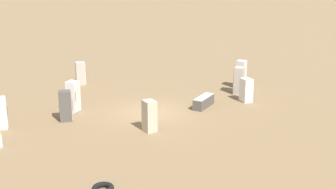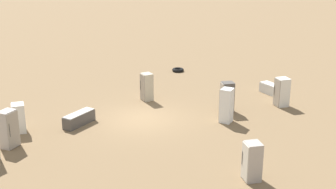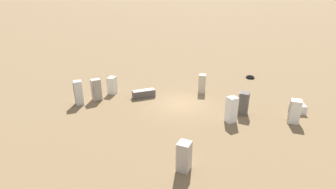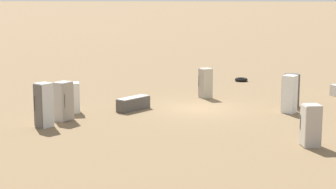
# 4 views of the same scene
# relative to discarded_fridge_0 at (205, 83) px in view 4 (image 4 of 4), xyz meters

# --- Properties ---
(ground_plane) EXTENTS (1000.00, 1000.00, 0.00)m
(ground_plane) POSITION_rel_discarded_fridge_0_xyz_m (-3.09, 0.20, -0.83)
(ground_plane) COLOR brown
(discarded_fridge_0) EXTENTS (0.85, 0.83, 1.66)m
(discarded_fridge_0) POSITION_rel_discarded_fridge_0_xyz_m (0.00, 0.00, 0.00)
(discarded_fridge_0) COLOR #B2A88E
(discarded_fridge_0) RESTS_ON ground_plane
(discarded_fridge_1) EXTENTS (0.77, 0.77, 1.62)m
(discarded_fridge_1) POSITION_rel_discarded_fridge_0_xyz_m (-9.86, -4.47, -0.02)
(discarded_fridge_1) COLOR #A89E93
(discarded_fridge_1) RESTS_ON ground_plane
(discarded_fridge_2) EXTENTS (1.92, 1.53, 0.66)m
(discarded_fridge_2) POSITION_rel_discarded_fridge_0_xyz_m (-3.86, 3.43, -0.50)
(discarded_fridge_2) COLOR #4C4742
(discarded_fridge_2) RESTS_ON ground_plane
(discarded_fridge_3) EXTENTS (0.93, 0.87, 1.80)m
(discarded_fridge_3) POSITION_rel_discarded_fridge_0_xyz_m (-6.56, 6.20, 0.07)
(discarded_fridge_3) COLOR #A89E93
(discarded_fridge_3) RESTS_ON ground_plane
(discarded_fridge_4) EXTENTS (0.85, 0.84, 1.95)m
(discarded_fridge_4) POSITION_rel_discarded_fridge_0_xyz_m (-7.93, 6.67, 0.14)
(discarded_fridge_4) COLOR silver
(discarded_fridge_4) RESTS_ON ground_plane
(discarded_fridge_6) EXTENTS (0.69, 0.79, 1.71)m
(discarded_fridge_6) POSITION_rel_discarded_fridge_0_xyz_m (-2.03, -4.54, 0.03)
(discarded_fridge_6) COLOR #4C4742
(discarded_fridge_6) RESTS_ON ground_plane
(discarded_fridge_7) EXTENTS (0.84, 0.83, 1.85)m
(discarded_fridge_7) POSITION_rel_discarded_fridge_0_xyz_m (-3.59, -4.28, 0.09)
(discarded_fridge_7) COLOR white
(discarded_fridge_7) RESTS_ON ground_plane
(discarded_fridge_9) EXTENTS (0.86, 0.81, 1.49)m
(discarded_fridge_9) POSITION_rel_discarded_fridge_0_xyz_m (-4.77, 6.27, -0.09)
(discarded_fridge_9) COLOR silver
(discarded_fridge_9) RESTS_ON ground_plane
(scrap_tire) EXTENTS (0.86, 0.86, 0.22)m
(scrap_tire) POSITION_rel_discarded_fridge_0_xyz_m (6.36, -2.11, -0.72)
(scrap_tire) COLOR black
(scrap_tire) RESTS_ON ground_plane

